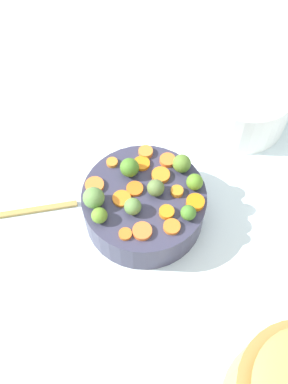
% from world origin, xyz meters
% --- Properties ---
extents(tabletop, '(2.40, 2.40, 0.02)m').
position_xyz_m(tabletop, '(0.00, 0.00, 0.01)').
color(tabletop, silver).
rests_on(tabletop, ground).
extents(serving_bowl_carrots, '(0.26, 0.26, 0.08)m').
position_xyz_m(serving_bowl_carrots, '(0.01, -0.05, 0.06)').
color(serving_bowl_carrots, '#36344C').
rests_on(serving_bowl_carrots, tabletop).
extents(carrot_slice_0, '(0.05, 0.05, 0.01)m').
position_xyz_m(carrot_slice_0, '(0.00, -0.07, 0.11)').
color(carrot_slice_0, orange).
rests_on(carrot_slice_0, serving_bowl_carrots).
extents(carrot_slice_1, '(0.03, 0.03, 0.01)m').
position_xyz_m(carrot_slice_1, '(-0.01, 0.01, 0.11)').
color(carrot_slice_1, orange).
rests_on(carrot_slice_1, serving_bowl_carrots).
extents(carrot_slice_2, '(0.05, 0.05, 0.01)m').
position_xyz_m(carrot_slice_2, '(0.03, -0.09, 0.11)').
color(carrot_slice_2, orange).
rests_on(carrot_slice_2, serving_bowl_carrots).
extents(carrot_slice_3, '(0.03, 0.03, 0.01)m').
position_xyz_m(carrot_slice_3, '(0.04, -0.00, 0.11)').
color(carrot_slice_3, orange).
rests_on(carrot_slice_3, serving_bowl_carrots).
extents(carrot_slice_4, '(0.05, 0.05, 0.01)m').
position_xyz_m(carrot_slice_4, '(0.01, -0.15, 0.11)').
color(carrot_slice_4, orange).
rests_on(carrot_slice_4, serving_bowl_carrots).
extents(carrot_slice_5, '(0.05, 0.05, 0.01)m').
position_xyz_m(carrot_slice_5, '(0.01, 0.05, 0.11)').
color(carrot_slice_5, orange).
rests_on(carrot_slice_5, serving_bowl_carrots).
extents(carrot_slice_6, '(0.04, 0.04, 0.01)m').
position_xyz_m(carrot_slice_6, '(-0.08, -0.02, 0.11)').
color(carrot_slice_6, orange).
rests_on(carrot_slice_6, serving_bowl_carrots).
extents(carrot_slice_7, '(0.04, 0.04, 0.01)m').
position_xyz_m(carrot_slice_7, '(0.09, -0.04, 0.11)').
color(carrot_slice_7, orange).
rests_on(carrot_slice_7, serving_bowl_carrots).
extents(carrot_slice_8, '(0.05, 0.05, 0.01)m').
position_xyz_m(carrot_slice_8, '(-0.04, -0.02, 0.11)').
color(carrot_slice_8, orange).
rests_on(carrot_slice_8, serving_bowl_carrots).
extents(carrot_slice_9, '(0.05, 0.05, 0.01)m').
position_xyz_m(carrot_slice_9, '(0.07, 0.01, 0.11)').
color(carrot_slice_9, orange).
rests_on(carrot_slice_9, serving_bowl_carrots).
extents(carrot_slice_10, '(0.04, 0.04, 0.01)m').
position_xyz_m(carrot_slice_10, '(-0.10, -0.07, 0.11)').
color(carrot_slice_10, orange).
rests_on(carrot_slice_10, serving_bowl_carrots).
extents(carrot_slice_11, '(0.03, 0.03, 0.01)m').
position_xyz_m(carrot_slice_11, '(-0.06, -0.13, 0.11)').
color(carrot_slice_11, orange).
rests_on(carrot_slice_11, serving_bowl_carrots).
extents(carrot_slice_12, '(0.03, 0.03, 0.01)m').
position_xyz_m(carrot_slice_12, '(0.10, -0.07, 0.11)').
color(carrot_slice_12, orange).
rests_on(carrot_slice_12, serving_bowl_carrots).
extents(carrot_slice_13, '(0.04, 0.04, 0.01)m').
position_xyz_m(carrot_slice_13, '(-0.07, -0.07, 0.11)').
color(carrot_slice_13, orange).
rests_on(carrot_slice_13, serving_bowl_carrots).
extents(brussels_sprout_0, '(0.04, 0.04, 0.04)m').
position_xyz_m(brussels_sprout_0, '(0.05, -0.15, 0.13)').
color(brussels_sprout_0, '#5C8741').
rests_on(brussels_sprout_0, serving_bowl_carrots).
extents(brussels_sprout_1, '(0.03, 0.03, 0.03)m').
position_xyz_m(brussels_sprout_1, '(0.08, -0.13, 0.12)').
color(brussels_sprout_1, olive).
rests_on(brussels_sprout_1, serving_bowl_carrots).
extents(brussels_sprout_2, '(0.04, 0.04, 0.04)m').
position_xyz_m(brussels_sprout_2, '(-0.04, -0.09, 0.12)').
color(brussels_sprout_2, '#467925').
rests_on(brussels_sprout_2, serving_bowl_carrots).
extents(brussels_sprout_3, '(0.03, 0.03, 0.03)m').
position_xyz_m(brussels_sprout_3, '(0.05, -0.07, 0.12)').
color(brussels_sprout_3, '#5D8640').
rests_on(brussels_sprout_3, serving_bowl_carrots).
extents(brussels_sprout_4, '(0.04, 0.04, 0.04)m').
position_xyz_m(brussels_sprout_4, '(0.00, -0.03, 0.12)').
color(brussels_sprout_4, '#5A753B').
rests_on(brussels_sprout_4, serving_bowl_carrots).
extents(brussels_sprout_5, '(0.03, 0.03, 0.03)m').
position_xyz_m(brussels_sprout_5, '(0.04, 0.04, 0.12)').
color(brussels_sprout_5, '#437C28').
rests_on(brussels_sprout_5, serving_bowl_carrots).
extents(brussels_sprout_6, '(0.04, 0.04, 0.04)m').
position_xyz_m(brussels_sprout_6, '(-0.07, 0.02, 0.12)').
color(brussels_sprout_6, '#577D2C').
rests_on(brussels_sprout_6, serving_bowl_carrots).
extents(brussels_sprout_7, '(0.03, 0.03, 0.03)m').
position_xyz_m(brussels_sprout_7, '(-0.03, 0.05, 0.12)').
color(brussels_sprout_7, '#578825').
rests_on(brussels_sprout_7, serving_bowl_carrots).
extents(casserole_dish, '(0.23, 0.23, 0.11)m').
position_xyz_m(casserole_dish, '(-0.31, 0.14, 0.08)').
color(casserole_dish, white).
rests_on(casserole_dish, tabletop).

